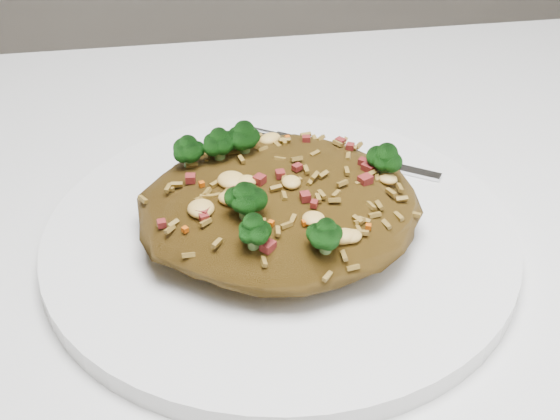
{
  "coord_description": "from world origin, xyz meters",
  "views": [
    {
      "loc": [
        -0.07,
        -0.33,
        1.07
      ],
      "look_at": [
        -0.0,
        0.07,
        0.78
      ],
      "focal_mm": 50.0,
      "sensor_mm": 36.0,
      "label": 1
    }
  ],
  "objects_px": {
    "dining_table": "(302,416)",
    "fried_rice": "(279,196)",
    "plate": "(280,238)",
    "fork": "(342,155)"
  },
  "relations": [
    {
      "from": "plate",
      "to": "fork",
      "type": "xyz_separation_m",
      "value": [
        0.06,
        0.08,
        0.01
      ]
    },
    {
      "from": "dining_table",
      "to": "fried_rice",
      "type": "xyz_separation_m",
      "value": [
        -0.0,
        0.07,
        0.13
      ]
    },
    {
      "from": "plate",
      "to": "fork",
      "type": "distance_m",
      "value": 0.1
    },
    {
      "from": "dining_table",
      "to": "plate",
      "type": "height_order",
      "value": "plate"
    },
    {
      "from": "dining_table",
      "to": "plate",
      "type": "bearing_deg",
      "value": 93.44
    },
    {
      "from": "fried_rice",
      "to": "fork",
      "type": "xyz_separation_m",
      "value": [
        0.06,
        0.08,
        -0.02
      ]
    },
    {
      "from": "dining_table",
      "to": "fork",
      "type": "xyz_separation_m",
      "value": [
        0.05,
        0.14,
        0.11
      ]
    },
    {
      "from": "dining_table",
      "to": "fried_rice",
      "type": "distance_m",
      "value": 0.15
    },
    {
      "from": "dining_table",
      "to": "plate",
      "type": "xyz_separation_m",
      "value": [
        -0.0,
        0.07,
        0.1
      ]
    },
    {
      "from": "fried_rice",
      "to": "fork",
      "type": "height_order",
      "value": "fried_rice"
    }
  ]
}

